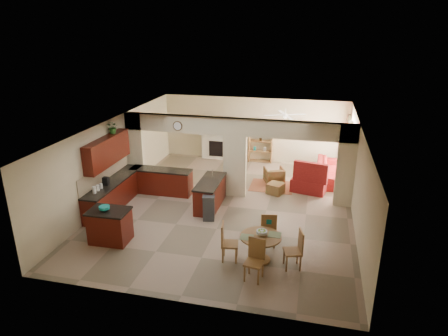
% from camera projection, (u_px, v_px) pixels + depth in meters
% --- Properties ---
extents(floor, '(10.00, 10.00, 0.00)m').
position_uv_depth(floor, '(228.00, 206.00, 13.37)').
color(floor, gray).
rests_on(floor, ground).
extents(ceiling, '(10.00, 10.00, 0.00)m').
position_uv_depth(ceiling, '(229.00, 125.00, 12.42)').
color(ceiling, white).
rests_on(ceiling, wall_back).
extents(wall_back, '(8.00, 0.00, 8.00)m').
position_uv_depth(wall_back, '(254.00, 130.00, 17.47)').
color(wall_back, beige).
rests_on(wall_back, floor).
extents(wall_front, '(8.00, 0.00, 8.00)m').
position_uv_depth(wall_front, '(176.00, 246.00, 8.32)').
color(wall_front, beige).
rests_on(wall_front, floor).
extents(wall_left, '(0.00, 10.00, 10.00)m').
position_uv_depth(wall_left, '(116.00, 158.00, 13.76)').
color(wall_left, beige).
rests_on(wall_left, floor).
extents(wall_right, '(0.00, 10.00, 10.00)m').
position_uv_depth(wall_right, '(358.00, 178.00, 12.03)').
color(wall_right, beige).
rests_on(wall_right, floor).
extents(partition_left_pier, '(0.60, 0.25, 2.80)m').
position_uv_depth(partition_left_pier, '(136.00, 150.00, 14.61)').
color(partition_left_pier, beige).
rests_on(partition_left_pier, floor).
extents(partition_center_pier, '(0.80, 0.25, 2.20)m').
position_uv_depth(partition_center_pier, '(235.00, 166.00, 13.91)').
color(partition_center_pier, beige).
rests_on(partition_center_pier, floor).
extents(partition_right_pier, '(0.60, 0.25, 2.80)m').
position_uv_depth(partition_right_pier, '(346.00, 166.00, 13.01)').
color(partition_right_pier, beige).
rests_on(partition_right_pier, floor).
extents(partition_header, '(8.00, 0.25, 0.60)m').
position_uv_depth(partition_header, '(235.00, 127.00, 13.43)').
color(partition_header, beige).
rests_on(partition_header, partition_center_pier).
extents(kitchen_counter, '(2.52, 3.29, 1.48)m').
position_uv_depth(kitchen_counter, '(134.00, 188.00, 13.69)').
color(kitchen_counter, '#3F1007').
rests_on(kitchen_counter, floor).
extents(upper_cabinets, '(0.35, 2.40, 0.90)m').
position_uv_depth(upper_cabinets, '(107.00, 151.00, 12.81)').
color(upper_cabinets, '#3F1007').
rests_on(upper_cabinets, wall_left).
extents(peninsula, '(0.70, 1.85, 0.91)m').
position_uv_depth(peninsula, '(210.00, 194.00, 13.24)').
color(peninsula, '#3F1007').
rests_on(peninsula, floor).
extents(wall_clock, '(0.34, 0.03, 0.34)m').
position_uv_depth(wall_clock, '(178.00, 126.00, 13.75)').
color(wall_clock, '#4E361A').
rests_on(wall_clock, partition_header).
extents(rug, '(1.60, 1.30, 0.01)m').
position_uv_depth(rug, '(272.00, 186.00, 15.03)').
color(rug, brown).
rests_on(rug, floor).
extents(fireplace, '(1.60, 0.35, 1.20)m').
position_uv_depth(fireplace, '(217.00, 146.00, 17.93)').
color(fireplace, silver).
rests_on(fireplace, floor).
extents(shelving_unit, '(1.00, 0.32, 1.80)m').
position_uv_depth(shelving_unit, '(261.00, 142.00, 17.40)').
color(shelving_unit, brown).
rests_on(shelving_unit, floor).
extents(window_a, '(0.02, 0.90, 1.90)m').
position_uv_depth(window_a, '(351.00, 160.00, 14.21)').
color(window_a, white).
rests_on(window_a, wall_right).
extents(window_b, '(0.02, 0.90, 1.90)m').
position_uv_depth(window_b, '(349.00, 146.00, 15.76)').
color(window_b, white).
rests_on(window_b, wall_right).
extents(glazed_door, '(0.02, 0.70, 2.10)m').
position_uv_depth(glazed_door, '(349.00, 157.00, 15.03)').
color(glazed_door, white).
rests_on(glazed_door, wall_right).
extents(drape_a_left, '(0.10, 0.28, 2.30)m').
position_uv_depth(drape_a_left, '(351.00, 165.00, 13.66)').
color(drape_a_left, '#3E1C18').
rests_on(drape_a_left, wall_right).
extents(drape_a_right, '(0.10, 0.28, 2.30)m').
position_uv_depth(drape_a_right, '(349.00, 155.00, 14.76)').
color(drape_a_right, '#3E1C18').
rests_on(drape_a_right, wall_right).
extents(drape_b_left, '(0.10, 0.28, 2.30)m').
position_uv_depth(drape_b_left, '(348.00, 151.00, 15.22)').
color(drape_b_left, '#3E1C18').
rests_on(drape_b_left, wall_right).
extents(drape_b_right, '(0.10, 0.28, 2.30)m').
position_uv_depth(drape_b_right, '(347.00, 142.00, 16.32)').
color(drape_b_right, '#3E1C18').
rests_on(drape_b_right, wall_right).
extents(ceiling_fan, '(1.00, 1.00, 0.10)m').
position_uv_depth(ceiling_fan, '(285.00, 115.00, 14.92)').
color(ceiling_fan, white).
rests_on(ceiling_fan, ceiling).
extents(kitchen_island, '(1.12, 0.81, 0.95)m').
position_uv_depth(kitchen_island, '(110.00, 226.00, 11.09)').
color(kitchen_island, '#3F1007').
rests_on(kitchen_island, floor).
extents(teal_bowl, '(0.29, 0.29, 0.14)m').
position_uv_depth(teal_bowl, '(104.00, 209.00, 10.88)').
color(teal_bowl, '#13837F').
rests_on(teal_bowl, kitchen_island).
extents(trash_can, '(0.41, 0.37, 0.75)m').
position_uv_depth(trash_can, '(209.00, 209.00, 12.34)').
color(trash_can, '#323235').
rests_on(trash_can, floor).
extents(dining_table, '(1.05, 1.05, 0.72)m').
position_uv_depth(dining_table, '(260.00, 244.00, 10.15)').
color(dining_table, brown).
rests_on(dining_table, floor).
extents(fruit_bowl, '(0.28, 0.28, 0.15)m').
position_uv_depth(fruit_bowl, '(262.00, 233.00, 10.08)').
color(fruit_bowl, '#73AA24').
rests_on(fruit_bowl, dining_table).
extents(sofa, '(2.55, 1.04, 0.74)m').
position_uv_depth(sofa, '(329.00, 171.00, 15.55)').
color(sofa, maroon).
rests_on(sofa, floor).
extents(chaise, '(1.40, 1.23, 0.48)m').
position_uv_depth(chaise, '(310.00, 184.00, 14.60)').
color(chaise, maroon).
rests_on(chaise, floor).
extents(armchair, '(0.90, 0.91, 0.65)m').
position_uv_depth(armchair, '(274.00, 176.00, 15.16)').
color(armchair, maroon).
rests_on(armchair, floor).
extents(ottoman, '(0.68, 0.68, 0.38)m').
position_uv_depth(ottoman, '(275.00, 188.00, 14.34)').
color(ottoman, maroon).
rests_on(ottoman, floor).
extents(plant, '(0.47, 0.44, 0.42)m').
position_uv_depth(plant, '(113.00, 127.00, 13.04)').
color(plant, '#205015').
rests_on(plant, upper_cabinets).
extents(chair_north, '(0.49, 0.49, 1.02)m').
position_uv_depth(chair_north, '(268.00, 228.00, 10.78)').
color(chair_north, brown).
rests_on(chair_north, floor).
extents(chair_east, '(0.52, 0.52, 1.02)m').
position_uv_depth(chair_east, '(296.00, 248.00, 9.84)').
color(chair_east, brown).
rests_on(chair_east, floor).
extents(chair_south, '(0.48, 0.48, 1.02)m').
position_uv_depth(chair_south, '(255.00, 257.00, 9.45)').
color(chair_south, brown).
rests_on(chair_south, floor).
extents(chair_west, '(0.48, 0.48, 1.02)m').
position_uv_depth(chair_west, '(227.00, 240.00, 10.19)').
color(chair_west, brown).
rests_on(chair_west, floor).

